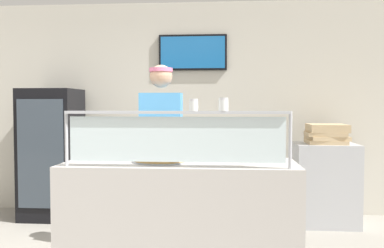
{
  "coord_description": "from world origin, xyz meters",
  "views": [
    {
      "loc": [
        1.24,
        -2.86,
        1.39
      ],
      "look_at": [
        0.98,
        0.37,
        1.24
      ],
      "focal_mm": 39.29,
      "sensor_mm": 36.0,
      "label": 1
    }
  ],
  "objects": [
    {
      "name": "pizza_server",
      "position": [
        0.76,
        0.33,
        0.99
      ],
      "size": [
        0.08,
        0.28,
        0.01
      ],
      "primitive_type": "cube",
      "rotation": [
        0.0,
        0.0,
        0.02
      ],
      "color": "#ADAFB7",
      "rests_on": "pizza_tray"
    },
    {
      "name": "pepper_flake_shaker",
      "position": [
        1.23,
        0.06,
        1.39
      ],
      "size": [
        0.07,
        0.07,
        0.09
      ],
      "color": "white",
      "rests_on": "sneeze_guard"
    },
    {
      "name": "parmesan_shaker",
      "position": [
        1.02,
        0.06,
        1.39
      ],
      "size": [
        0.06,
        0.06,
        0.09
      ],
      "color": "white",
      "rests_on": "sneeze_guard"
    },
    {
      "name": "pizza_box_stack",
      "position": [
        2.4,
        2.08,
        1.06
      ],
      "size": [
        0.47,
        0.45,
        0.22
      ],
      "color": "tan",
      "rests_on": "prep_shelf"
    },
    {
      "name": "pizza_tray",
      "position": [
        0.74,
        0.35,
        0.97
      ],
      "size": [
        0.45,
        0.45,
        0.04
      ],
      "color": "#9EA0A8",
      "rests_on": "serving_counter"
    },
    {
      "name": "shop_rear_unit",
      "position": [
        0.89,
        2.57,
        1.36
      ],
      "size": [
        6.18,
        0.13,
        2.7
      ],
      "color": "beige",
      "rests_on": "ground"
    },
    {
      "name": "sneeze_guard",
      "position": [
        0.89,
        0.06,
        1.21
      ],
      "size": [
        1.61,
        0.06,
        0.4
      ],
      "color": "#B2B5BC",
      "rests_on": "serving_counter"
    },
    {
      "name": "drink_fridge",
      "position": [
        -0.89,
        2.12,
        0.79
      ],
      "size": [
        0.65,
        0.64,
        1.58
      ],
      "color": "black",
      "rests_on": "ground"
    },
    {
      "name": "serving_counter",
      "position": [
        0.89,
        0.34,
        0.47
      ],
      "size": [
        1.78,
        0.67,
        0.95
      ],
      "primitive_type": "cube",
      "color": "#BCB7B2",
      "rests_on": "ground"
    },
    {
      "name": "worker_figure",
      "position": [
        0.65,
        0.98,
        1.01
      ],
      "size": [
        0.41,
        0.5,
        1.76
      ],
      "color": "#23232D",
      "rests_on": "ground"
    },
    {
      "name": "prep_shelf",
      "position": [
        2.4,
        2.08,
        0.47
      ],
      "size": [
        0.7,
        0.55,
        0.94
      ],
      "primitive_type": "cube",
      "color": "#B7BABF",
      "rests_on": "ground"
    }
  ]
}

